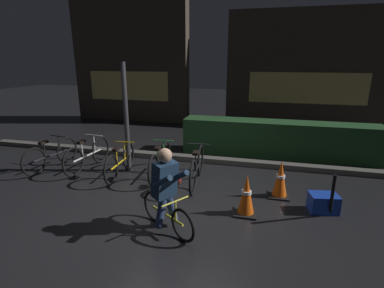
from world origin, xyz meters
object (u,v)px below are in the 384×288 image
Objects in this scene: parked_bike_right_mid at (197,167)px; blue_crate at (323,203)px; traffic_cone_near at (246,195)px; parked_bike_center_right at (160,161)px; parked_bike_left_mid at (88,155)px; closed_umbrella at (332,196)px; traffic_cone_far at (280,179)px; street_post at (126,119)px; parked_bike_leftmost at (51,155)px; cyclist at (167,190)px; parked_bike_center_left at (120,162)px.

parked_bike_right_mid reaches higher than blue_crate.
traffic_cone_near is 1.29m from blue_crate.
parked_bike_right_mid is at bearing -106.31° from parked_bike_center_right.
parked_bike_left_mid is 0.97× the size of parked_bike_right_mid.
closed_umbrella is at bearing -97.51° from parked_bike_left_mid.
parked_bike_left_mid is 2.32× the size of traffic_cone_far.
street_post is 1.97m from parked_bike_leftmost.
parked_bike_right_mid is at bearing -11.44° from street_post.
closed_umbrella is (0.06, -0.25, 0.26)m from blue_crate.
closed_umbrella reaches higher than parked_bike_left_mid.
parked_bike_left_mid is at bearing -88.99° from closed_umbrella.
parked_bike_center_right is 0.86m from parked_bike_right_mid.
cyclist is at bearing -56.65° from closed_umbrella.
parked_bike_left_mid is 0.93m from parked_bike_center_left.
traffic_cone_far is (4.16, -0.38, -0.00)m from parked_bike_left_mid.
parked_bike_right_mid is (1.64, -0.33, -0.83)m from street_post.
parked_bike_right_mid is at bearing -94.08° from parked_bike_center_left.
street_post is 1.87m from parked_bike_right_mid.
street_post reaches higher than parked_bike_leftmost.
closed_umbrella is (3.96, -1.15, -0.77)m from street_post.
parked_bike_right_mid is 3.75× the size of blue_crate.
traffic_cone_far is 1.56× the size of blue_crate.
closed_umbrella reaches higher than blue_crate.
cyclist reaches higher than closed_umbrella.
street_post is at bearing -93.49° from closed_umbrella.
parked_bike_right_mid reaches higher than traffic_cone_far.
blue_crate is (1.22, 0.40, -0.17)m from traffic_cone_near.
parked_bike_leftmost reaches higher than traffic_cone_far.
traffic_cone_far is at bearing -101.39° from parked_bike_right_mid.
closed_umbrella is (1.28, 0.15, 0.08)m from traffic_cone_near.
traffic_cone_near is 0.95m from traffic_cone_far.
closed_umbrella reaches higher than parked_bike_center_right.
cyclist reaches higher than parked_bike_left_mid.
blue_crate is at bearing -102.40° from parked_bike_center_left.
parked_bike_right_mid reaches higher than parked_bike_left_mid.
parked_bike_center_left is 1.77× the size of closed_umbrella.
parked_bike_leftmost is 4.53m from traffic_cone_near.
cyclist reaches higher than parked_bike_leftmost.
parked_bike_center_left is 0.95× the size of parked_bike_center_right.
parked_bike_left_mid is 3.19m from cyclist.
traffic_cone_far is (3.22, -0.51, -0.84)m from street_post.
parked_bike_right_mid is (1.67, 0.00, 0.03)m from parked_bike_center_left.
parked_bike_center_left reaches higher than traffic_cone_near.
cyclist is (-0.03, -1.70, 0.28)m from parked_bike_right_mid.
parked_bike_center_left is at bearing 176.88° from traffic_cone_far.
parked_bike_right_mid is 1.32× the size of cyclist.
traffic_cone_near is 1.33m from cyclist.
parked_bike_left_mid is 1.74m from parked_bike_center_right.
blue_crate is (3.92, -0.56, -0.17)m from parked_bike_center_left.
traffic_cone_near is (1.04, -0.97, -0.02)m from parked_bike_right_mid.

